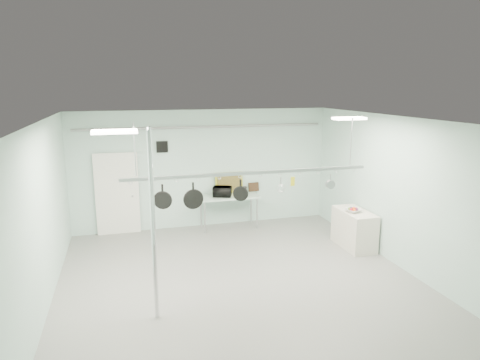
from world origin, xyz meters
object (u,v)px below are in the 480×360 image
object	(u,v)px
side_cabinet	(354,229)
coffee_canister	(244,191)
skillet_mid	(193,196)
skillet_right	(241,190)
chrome_pole	(153,227)
prep_table	(229,198)
fruit_bowl	(353,210)
microwave	(222,192)
pot_rack	(250,171)
skillet_left	(163,197)

from	to	relation	value
side_cabinet	coffee_canister	xyz separation A→B (m)	(-2.12, 2.22, 0.54)
side_cabinet	skillet_mid	bearing A→B (deg)	-164.79
side_cabinet	skillet_right	xyz separation A→B (m)	(-3.14, -1.10, 1.43)
chrome_pole	side_cabinet	xyz separation A→B (m)	(4.85, 2.00, -1.15)
coffee_canister	prep_table	bearing A→B (deg)	-177.13
fruit_bowl	coffee_canister	bearing A→B (deg)	131.37
microwave	chrome_pole	bearing A→B (deg)	83.79
fruit_bowl	pot_rack	bearing A→B (deg)	-160.15
skillet_left	pot_rack	bearing A→B (deg)	14.84
pot_rack	skillet_mid	size ratio (longest dim) A/B	9.45
skillet_mid	side_cabinet	bearing A→B (deg)	10.91
microwave	fruit_bowl	xyz separation A→B (m)	(2.64, -2.24, -0.10)
prep_table	coffee_canister	distance (m)	0.46
coffee_canister	skillet_right	world-z (taller)	skillet_right
prep_table	skillet_mid	world-z (taller)	skillet_mid
fruit_bowl	side_cabinet	bearing A→B (deg)	35.76
microwave	coffee_canister	size ratio (longest dim) A/B	2.75
prep_table	skillet_left	size ratio (longest dim) A/B	3.48
pot_rack	prep_table	bearing A→B (deg)	83.09
microwave	skillet_right	distance (m)	3.40
chrome_pole	prep_table	distance (m)	4.85
chrome_pole	side_cabinet	bearing A→B (deg)	22.41
pot_rack	microwave	size ratio (longest dim) A/B	9.92
microwave	coffee_canister	bearing A→B (deg)	-154.43
fruit_bowl	prep_table	bearing A→B (deg)	137.20
chrome_pole	side_cabinet	size ratio (longest dim) A/B	2.67
coffee_canister	skillet_mid	world-z (taller)	skillet_mid
pot_rack	skillet_right	world-z (taller)	pot_rack
side_cabinet	skillet_mid	world-z (taller)	skillet_mid
chrome_pole	skillet_left	bearing A→B (deg)	74.75
pot_rack	skillet_right	size ratio (longest dim) A/B	11.67
pot_rack	fruit_bowl	xyz separation A→B (m)	(2.85, 1.03, -1.29)
skillet_mid	skillet_right	distance (m)	0.91
fruit_bowl	skillet_right	world-z (taller)	skillet_right
prep_table	pot_rack	distance (m)	3.61
microwave	skillet_right	bearing A→B (deg)	103.61
coffee_canister	fruit_bowl	bearing A→B (deg)	-48.63
coffee_canister	skillet_left	world-z (taller)	skillet_left
prep_table	coffee_canister	bearing A→B (deg)	2.87
prep_table	microwave	size ratio (longest dim) A/B	3.31
prep_table	side_cabinet	bearing A→B (deg)	-40.79
fruit_bowl	skillet_left	bearing A→B (deg)	-167.13
side_cabinet	microwave	size ratio (longest dim) A/B	2.48
skillet_mid	coffee_canister	bearing A→B (deg)	55.55
pot_rack	fruit_bowl	distance (m)	3.29
microwave	fruit_bowl	distance (m)	3.46
chrome_pole	microwave	bearing A→B (deg)	63.11
microwave	skillet_mid	size ratio (longest dim) A/B	0.95
pot_rack	side_cabinet	bearing A→B (deg)	20.45
chrome_pole	skillet_mid	size ratio (longest dim) A/B	6.30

